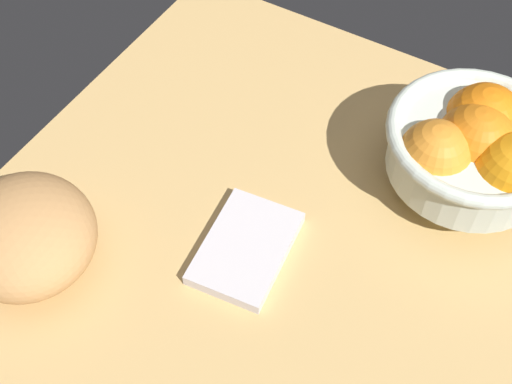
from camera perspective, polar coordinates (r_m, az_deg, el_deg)
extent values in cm
cube|color=tan|center=(75.95, -0.10, -4.53)|extent=(71.78, 61.18, 3.00)
cylinder|color=silver|center=(81.34, 16.71, 1.32)|extent=(10.86, 10.86, 3.00)
cylinder|color=silver|center=(78.19, 17.43, 3.25)|extent=(17.81, 17.81, 5.52)
torus|color=silver|center=(76.21, 17.92, 4.59)|extent=(19.41, 19.41, 1.60)
sphere|color=orange|center=(79.02, 18.30, 5.55)|extent=(8.59, 8.59, 8.59)
sphere|color=orange|center=(74.49, 14.57, 2.96)|extent=(7.76, 7.76, 7.76)
sphere|color=orange|center=(75.40, 20.35, 1.66)|extent=(8.16, 8.16, 8.16)
sphere|color=orange|center=(76.93, 17.74, 4.09)|extent=(8.40, 8.40, 8.40)
ellipsoid|color=tan|center=(73.57, -18.56, -3.41)|extent=(20.32, 20.61, 8.69)
cube|color=silver|center=(73.20, -0.75, -4.69)|extent=(13.47, 9.88, 1.43)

